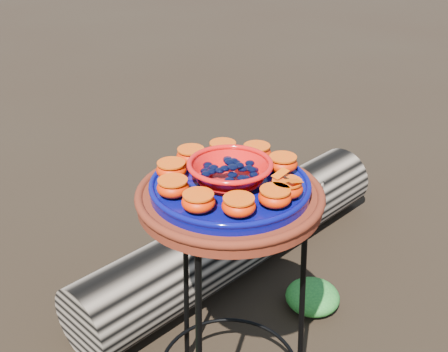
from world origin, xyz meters
TOP-DOWN VIEW (x-y plane):
  - plant_stand at (0.00, 0.00)m, footprint 0.44×0.44m
  - terracotta_saucer at (0.00, 0.00)m, footprint 0.45×0.45m
  - cobalt_plate at (0.00, 0.00)m, footprint 0.39×0.39m
  - red_bowl at (0.00, 0.00)m, footprint 0.19×0.19m
  - glass_gems at (0.00, 0.00)m, footprint 0.15×0.15m
  - orange_half_0 at (0.06, -0.13)m, footprint 0.08×0.08m
  - orange_half_1 at (0.14, -0.03)m, footprint 0.08×0.08m
  - orange_half_2 at (0.13, 0.06)m, footprint 0.08×0.08m
  - orange_half_3 at (0.08, 0.12)m, footprint 0.08×0.08m
  - orange_half_4 at (-0.01, 0.15)m, footprint 0.08×0.08m
  - orange_half_5 at (-0.09, 0.11)m, footprint 0.08×0.08m
  - orange_half_6 at (-0.14, 0.03)m, footprint 0.08×0.08m
  - orange_half_7 at (-0.13, -0.06)m, footprint 0.08×0.08m
  - orange_half_8 at (-0.08, -0.12)m, footprint 0.08×0.08m
  - orange_half_9 at (0.01, -0.15)m, footprint 0.08×0.08m
  - butterfly at (0.06, -0.13)m, footprint 0.08×0.05m
  - driftwood_log at (0.47, 0.52)m, footprint 1.53×0.56m
  - foliage_right at (0.52, 0.15)m, footprint 0.20×0.20m
  - foliage_back at (-0.10, 0.50)m, footprint 0.30×0.30m

SIDE VIEW (x-z plane):
  - foliage_right at x=0.52m, z-range 0.00..0.10m
  - foliage_back at x=-0.10m, z-range 0.00..0.15m
  - driftwood_log at x=0.47m, z-range 0.00..0.28m
  - plant_stand at x=0.00m, z-range 0.00..0.70m
  - terracotta_saucer at x=0.00m, z-range 0.70..0.74m
  - cobalt_plate at x=0.00m, z-range 0.74..0.76m
  - orange_half_0 at x=0.06m, z-range 0.76..0.80m
  - orange_half_1 at x=0.14m, z-range 0.76..0.80m
  - orange_half_2 at x=0.13m, z-range 0.76..0.80m
  - orange_half_3 at x=0.08m, z-range 0.76..0.80m
  - orange_half_4 at x=-0.01m, z-range 0.76..0.80m
  - orange_half_5 at x=-0.09m, z-range 0.76..0.80m
  - orange_half_6 at x=-0.14m, z-range 0.76..0.80m
  - orange_half_7 at x=-0.13m, z-range 0.76..0.80m
  - orange_half_8 at x=-0.08m, z-range 0.76..0.80m
  - orange_half_9 at x=0.01m, z-range 0.76..0.80m
  - red_bowl at x=0.00m, z-range 0.76..0.82m
  - butterfly at x=0.06m, z-range 0.80..0.82m
  - glass_gems at x=0.00m, z-range 0.82..0.84m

